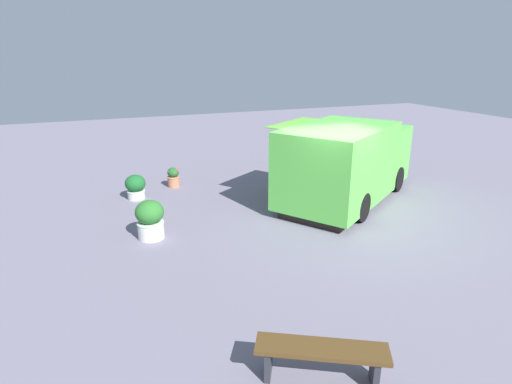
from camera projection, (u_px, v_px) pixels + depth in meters
The scene contains 6 objects.
ground_plane at pixel (334, 219), 10.61m from camera, with size 40.00×40.00×0.00m, color slate.
food_truck at pixel (347, 164), 11.66m from camera, with size 5.38×4.54×2.21m.
planter_flowering_near at pixel (173, 177), 13.06m from camera, with size 0.40×0.40×0.62m.
planter_flowering_far at pixel (136, 186), 11.95m from camera, with size 0.58×0.58×0.72m.
planter_flowering_side at pixel (150, 219), 9.36m from camera, with size 0.64×0.64×0.90m.
plaza_bench at pixel (321, 355), 5.26m from camera, with size 1.66×1.18×0.51m.
Camera 1 is at (-5.55, -8.37, 4.02)m, focal length 29.11 mm.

